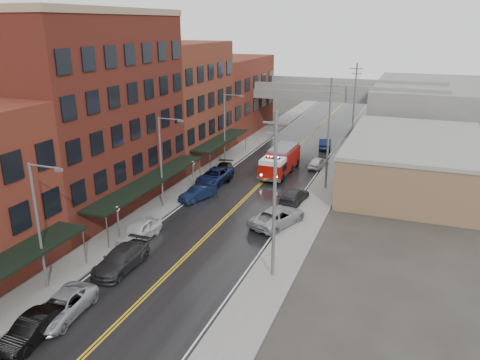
% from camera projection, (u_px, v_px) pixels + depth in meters
% --- Properties ---
extents(road, '(11.00, 160.00, 0.02)m').
position_uv_depth(road, '(248.00, 196.00, 49.32)').
color(road, black).
rests_on(road, ground).
extents(sidewalk_left, '(3.00, 160.00, 0.15)m').
position_uv_depth(sidewalk_left, '(186.00, 187.00, 51.73)').
color(sidewalk_left, slate).
rests_on(sidewalk_left, ground).
extents(sidewalk_right, '(3.00, 160.00, 0.15)m').
position_uv_depth(sidewalk_right, '(317.00, 204.00, 46.86)').
color(sidewalk_right, slate).
rests_on(sidewalk_right, ground).
extents(curb_left, '(0.30, 160.00, 0.15)m').
position_uv_depth(curb_left, '(200.00, 189.00, 51.18)').
color(curb_left, gray).
rests_on(curb_left, ground).
extents(curb_right, '(0.30, 160.00, 0.15)m').
position_uv_depth(curb_right, '(301.00, 202.00, 47.41)').
color(curb_right, gray).
rests_on(curb_right, ground).
extents(brick_building_b, '(9.00, 20.00, 18.00)m').
position_uv_depth(brick_building_b, '(93.00, 114.00, 44.67)').
color(brick_building_b, '#4F1E15').
rests_on(brick_building_b, ground).
extents(brick_building_c, '(9.00, 15.00, 15.00)m').
position_uv_depth(brick_building_c, '(179.00, 102.00, 60.68)').
color(brick_building_c, maroon).
rests_on(brick_building_c, ground).
extents(brick_building_far, '(9.00, 20.00, 12.00)m').
position_uv_depth(brick_building_far, '(230.00, 95.00, 76.68)').
color(brick_building_far, maroon).
rests_on(brick_building_far, ground).
extents(tan_building, '(14.00, 22.00, 5.00)m').
position_uv_depth(tan_building, '(414.00, 163.00, 52.06)').
color(tan_building, '#816045').
rests_on(tan_building, ground).
extents(right_far_block, '(18.00, 30.00, 8.00)m').
position_uv_depth(right_far_block, '(431.00, 107.00, 77.52)').
color(right_far_block, slate).
rests_on(right_far_block, ground).
extents(awning_1, '(2.60, 18.00, 3.09)m').
position_uv_depth(awning_1, '(150.00, 181.00, 44.66)').
color(awning_1, black).
rests_on(awning_1, ground).
extents(awning_2, '(2.60, 13.00, 3.09)m').
position_uv_depth(awning_2, '(221.00, 140.00, 60.18)').
color(awning_2, black).
rests_on(awning_2, ground).
extents(globe_lamp_1, '(0.44, 0.44, 3.12)m').
position_uv_depth(globe_lamp_1, '(118.00, 216.00, 38.30)').
color(globe_lamp_1, '#59595B').
rests_on(globe_lamp_1, ground).
extents(globe_lamp_2, '(0.44, 0.44, 3.12)m').
position_uv_depth(globe_lamp_2, '(193.00, 168.00, 50.72)').
color(globe_lamp_2, '#59595B').
rests_on(globe_lamp_2, ground).
extents(street_lamp_0, '(2.64, 0.22, 9.00)m').
position_uv_depth(street_lamp_0, '(40.00, 220.00, 30.34)').
color(street_lamp_0, '#59595B').
rests_on(street_lamp_0, ground).
extents(street_lamp_1, '(2.64, 0.22, 9.00)m').
position_uv_depth(street_lamp_1, '(163.00, 157.00, 44.53)').
color(street_lamp_1, '#59595B').
rests_on(street_lamp_1, ground).
extents(street_lamp_2, '(2.64, 0.22, 9.00)m').
position_uv_depth(street_lamp_2, '(226.00, 124.00, 58.72)').
color(street_lamp_2, '#59595B').
rests_on(street_lamp_2, ground).
extents(utility_pole_0, '(1.80, 0.24, 12.00)m').
position_uv_depth(utility_pole_0, '(275.00, 194.00, 31.60)').
color(utility_pole_0, '#59595B').
rests_on(utility_pole_0, ground).
extents(utility_pole_1, '(1.80, 0.24, 12.00)m').
position_uv_depth(utility_pole_1, '(329.00, 133.00, 49.34)').
color(utility_pole_1, '#59595B').
rests_on(utility_pole_1, ground).
extents(utility_pole_2, '(1.80, 0.24, 12.00)m').
position_uv_depth(utility_pole_2, '(354.00, 104.00, 67.08)').
color(utility_pole_2, '#59595B').
rests_on(utility_pole_2, ground).
extents(overpass, '(40.00, 10.00, 7.50)m').
position_uv_depth(overpass, '(315.00, 96.00, 75.79)').
color(overpass, slate).
rests_on(overpass, ground).
extents(fire_truck, '(3.57, 8.55, 3.10)m').
position_uv_depth(fire_truck, '(280.00, 160.00, 55.89)').
color(fire_truck, '#960D06').
rests_on(fire_truck, ground).
extents(parked_car_left_1, '(1.83, 4.55, 1.47)m').
position_uv_depth(parked_car_left_1, '(32.00, 329.00, 26.63)').
color(parked_car_left_1, black).
rests_on(parked_car_left_1, ground).
extents(parked_car_left_2, '(2.79, 5.33, 1.43)m').
position_uv_depth(parked_car_left_2, '(62.00, 306.00, 28.83)').
color(parked_car_left_2, '#94959B').
rests_on(parked_car_left_2, ground).
extents(parked_car_left_3, '(2.29, 5.50, 1.59)m').
position_uv_depth(parked_car_left_3, '(121.00, 259.00, 34.43)').
color(parked_car_left_3, '#252527').
rests_on(parked_car_left_3, ground).
extents(parked_car_left_4, '(2.03, 4.92, 1.67)m').
position_uv_depth(parked_car_left_4, '(139.00, 231.00, 39.02)').
color(parked_car_left_4, silver).
rests_on(parked_car_left_4, ground).
extents(parked_car_left_5, '(2.83, 4.58, 1.43)m').
position_uv_depth(parked_car_left_5, '(198.00, 193.00, 47.95)').
color(parked_car_left_5, '#0E1832').
rests_on(parked_car_left_5, ground).
extents(parked_car_left_6, '(2.89, 5.90, 1.61)m').
position_uv_depth(parked_car_left_6, '(214.00, 176.00, 52.99)').
color(parked_car_left_6, '#131C48').
rests_on(parked_car_left_6, ground).
extents(parked_car_left_7, '(3.37, 5.54, 1.50)m').
position_uv_depth(parked_car_left_7, '(223.00, 171.00, 54.96)').
color(parked_car_left_7, black).
rests_on(parked_car_left_7, ground).
extents(parked_car_right_0, '(4.62, 6.57, 1.66)m').
position_uv_depth(parked_car_right_0, '(278.00, 217.00, 41.89)').
color(parked_car_right_0, '#96999D').
rests_on(parked_car_right_0, ground).
extents(parked_car_right_1, '(2.42, 5.04, 1.41)m').
position_uv_depth(parked_car_right_1, '(294.00, 196.00, 47.25)').
color(parked_car_right_1, '#28282B').
rests_on(parked_car_right_1, ground).
extents(parked_car_right_2, '(2.27, 4.21, 1.36)m').
position_uv_depth(parked_car_right_2, '(318.00, 163.00, 58.57)').
color(parked_car_right_2, silver).
rests_on(parked_car_right_2, ground).
extents(parked_car_right_3, '(2.37, 4.91, 1.55)m').
position_uv_depth(parked_car_right_3, '(325.00, 143.00, 67.48)').
color(parked_car_right_3, black).
rests_on(parked_car_right_3, ground).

